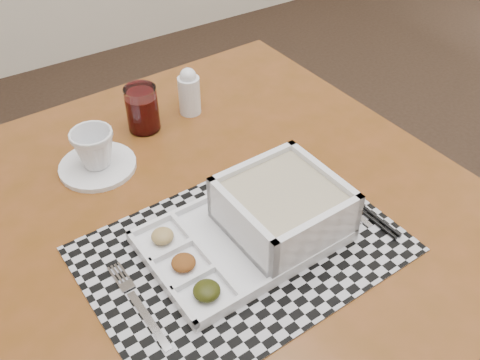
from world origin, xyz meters
The scene contains 10 objects.
dining_table centered at (-0.53, 0.47, 0.64)m, with size 0.99×0.99×0.71m.
placemat centered at (-0.53, 0.35, 0.71)m, with size 0.51×0.36×0.00m, color #AAA9B1.
serving_tray centered at (-0.47, 0.35, 0.75)m, with size 0.33×0.24×0.10m.
fork centered at (-0.72, 0.34, 0.72)m, with size 0.03×0.19×0.00m.
spoon centered at (-0.32, 0.41, 0.72)m, with size 0.04×0.18×0.01m.
chopsticks centered at (-0.30, 0.34, 0.72)m, with size 0.03×0.24×0.01m.
saucer centered at (-0.65, 0.68, 0.72)m, with size 0.15×0.15×0.01m, color white.
cup centered at (-0.65, 0.68, 0.76)m, with size 0.08×0.08×0.08m, color white.
juice_glass centered at (-0.52, 0.75, 0.76)m, with size 0.07×0.07×0.10m.
creamer_bottle centered at (-0.40, 0.75, 0.76)m, with size 0.05×0.05×0.11m.
Camera 1 is at (-0.85, -0.15, 1.38)m, focal length 40.00 mm.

